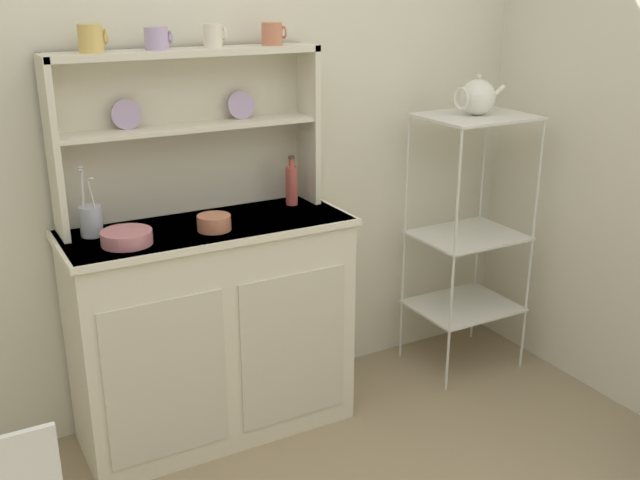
% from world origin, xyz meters
% --- Properties ---
extents(wall_back, '(3.84, 0.05, 2.50)m').
position_xyz_m(wall_back, '(0.00, 1.62, 1.25)').
color(wall_back, silver).
rests_on(wall_back, ground).
extents(hutch_cabinet, '(1.09, 0.45, 0.88)m').
position_xyz_m(hutch_cabinet, '(-0.00, 1.37, 0.45)').
color(hutch_cabinet, silver).
rests_on(hutch_cabinet, ground).
extents(hutch_shelf_unit, '(1.02, 0.18, 0.63)m').
position_xyz_m(hutch_shelf_unit, '(-0.00, 1.53, 1.25)').
color(hutch_shelf_unit, beige).
rests_on(hutch_shelf_unit, hutch_cabinet).
extents(bakers_rack, '(0.47, 0.38, 1.20)m').
position_xyz_m(bakers_rack, '(1.23, 1.32, 0.73)').
color(bakers_rack, silver).
rests_on(bakers_rack, ground).
extents(cup_gold_0, '(0.10, 0.08, 0.09)m').
position_xyz_m(cup_gold_0, '(-0.33, 1.49, 1.56)').
color(cup_gold_0, '#DBB760').
rests_on(cup_gold_0, hutch_shelf_unit).
extents(cup_lilac_1, '(0.10, 0.08, 0.08)m').
position_xyz_m(cup_lilac_1, '(-0.11, 1.49, 1.55)').
color(cup_lilac_1, '#B79ECC').
rests_on(cup_lilac_1, hutch_shelf_unit).
extents(cup_cream_2, '(0.08, 0.07, 0.08)m').
position_xyz_m(cup_cream_2, '(0.11, 1.49, 1.55)').
color(cup_cream_2, silver).
rests_on(cup_cream_2, hutch_shelf_unit).
extents(cup_terracotta_3, '(0.09, 0.08, 0.08)m').
position_xyz_m(cup_terracotta_3, '(0.34, 1.49, 1.55)').
color(cup_terracotta_3, '#C67556').
rests_on(cup_terracotta_3, hutch_shelf_unit).
extents(bowl_mixing_large, '(0.18, 0.18, 0.05)m').
position_xyz_m(bowl_mixing_large, '(-0.32, 1.29, 0.90)').
color(bowl_mixing_large, '#D17A84').
rests_on(bowl_mixing_large, hutch_cabinet).
extents(bowl_floral_medium, '(0.12, 0.12, 0.06)m').
position_xyz_m(bowl_floral_medium, '(-0.00, 1.29, 0.91)').
color(bowl_floral_medium, '#C67556').
rests_on(bowl_floral_medium, hutch_cabinet).
extents(jam_bottle, '(0.05, 0.05, 0.20)m').
position_xyz_m(jam_bottle, '(0.40, 1.45, 0.96)').
color(jam_bottle, '#B74C47').
rests_on(jam_bottle, hutch_cabinet).
extents(utensil_jar, '(0.08, 0.08, 0.25)m').
position_xyz_m(utensil_jar, '(-0.41, 1.45, 0.94)').
color(utensil_jar, '#B2B7C6').
rests_on(utensil_jar, hutch_cabinet).
extents(porcelain_teapot, '(0.24, 0.15, 0.17)m').
position_xyz_m(porcelain_teapot, '(1.23, 1.32, 1.27)').
color(porcelain_teapot, white).
rests_on(porcelain_teapot, bakers_rack).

